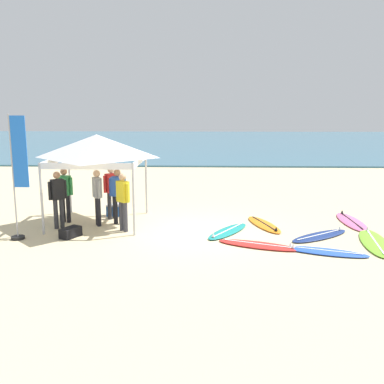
{
  "coord_description": "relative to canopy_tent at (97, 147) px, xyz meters",
  "views": [
    {
      "loc": [
        0.21,
        -12.18,
        3.59
      ],
      "look_at": [
        -0.22,
        1.04,
        1.0
      ],
      "focal_mm": 41.13,
      "sensor_mm": 36.0,
      "label": 1
    }
  ],
  "objects": [
    {
      "name": "surfboard_red",
      "position": [
        4.71,
        -2.21,
        -2.35
      ],
      "size": [
        2.24,
        1.32,
        0.19
      ],
      "color": "red",
      "rests_on": "ground"
    },
    {
      "name": "surfboard_pink",
      "position": [
        7.88,
        0.26,
        -2.35
      ],
      "size": [
        0.66,
        2.32,
        0.19
      ],
      "color": "pink",
      "rests_on": "ground"
    },
    {
      "name": "person_yellow",
      "position": [
        0.92,
        -0.91,
        -1.4
      ],
      "size": [
        0.43,
        0.41,
        1.71
      ],
      "color": "#383842",
      "rests_on": "ground"
    },
    {
      "name": "gear_bag_near_tent",
      "position": [
        -0.45,
        -1.57,
        -2.24
      ],
      "size": [
        0.56,
        0.68,
        0.28
      ],
      "primitive_type": "cube",
      "rotation": [
        0.0,
        0.0,
        1.1
      ],
      "color": "black",
      "rests_on": "ground"
    },
    {
      "name": "cooler_box",
      "position": [
        0.27,
        0.92,
        -2.19
      ],
      "size": [
        0.5,
        0.36,
        0.39
      ],
      "color": "#2D60B7",
      "rests_on": "ground"
    },
    {
      "name": "sea",
      "position": [
        3.1,
        30.79,
        -2.33
      ],
      "size": [
        80.0,
        36.0,
        0.1
      ],
      "primitive_type": "cube",
      "color": "#386B84",
      "rests_on": "ground"
    },
    {
      "name": "person_blue",
      "position": [
        0.61,
        -0.11,
        -1.4
      ],
      "size": [
        0.54,
        0.29,
        1.71
      ],
      "color": "black",
      "rests_on": "ground"
    },
    {
      "name": "person_grey",
      "position": [
        0.03,
        -0.3,
        -1.4
      ],
      "size": [
        0.36,
        0.5,
        1.71
      ],
      "color": "black",
      "rests_on": "ground"
    },
    {
      "name": "surfboard_orange",
      "position": [
        5.09,
        -0.18,
        -2.35
      ],
      "size": [
        1.13,
        2.11,
        0.19
      ],
      "color": "orange",
      "rests_on": "ground"
    },
    {
      "name": "surfboard_blue",
      "position": [
        6.28,
        -2.68,
        -2.35
      ],
      "size": [
        2.15,
        1.2,
        0.19
      ],
      "color": "blue",
      "rests_on": "ground"
    },
    {
      "name": "surfboard_teal",
      "position": [
        3.95,
        -0.94,
        -2.35
      ],
      "size": [
        1.52,
        2.01,
        0.19
      ],
      "color": "#19847F",
      "rests_on": "ground"
    },
    {
      "name": "ground_plane",
      "position": [
        3.1,
        -1.04,
        -2.38
      ],
      "size": [
        80.0,
        80.0,
        0.0
      ],
      "primitive_type": "plane",
      "color": "beige"
    },
    {
      "name": "surfboard_lime",
      "position": [
        7.81,
        -1.88,
        -2.35
      ],
      "size": [
        1.09,
        2.62,
        0.19
      ],
      "color": "#7AD12D",
      "rests_on": "ground"
    },
    {
      "name": "person_black",
      "position": [
        -1.06,
        -0.65,
        -1.4
      ],
      "size": [
        0.46,
        0.39,
        1.71
      ],
      "color": "#2D2D33",
      "rests_on": "ground"
    },
    {
      "name": "canopy_tent",
      "position": [
        0.0,
        0.0,
        0.0
      ],
      "size": [
        2.72,
        2.72,
        2.75
      ],
      "color": "#B7B7BC",
      "rests_on": "ground"
    },
    {
      "name": "person_red",
      "position": [
        0.29,
        0.51,
        -1.4
      ],
      "size": [
        0.44,
        0.4,
        1.71
      ],
      "color": "#2D2D33",
      "rests_on": "ground"
    },
    {
      "name": "surfboard_navy",
      "position": [
        6.51,
        -1.31,
        -2.35
      ],
      "size": [
        2.05,
        1.71,
        0.19
      ],
      "color": "navy",
      "rests_on": "ground"
    },
    {
      "name": "person_green",
      "position": [
        -1.07,
        0.03,
        -1.4
      ],
      "size": [
        0.54,
        0.29,
        1.71
      ],
      "color": "black",
      "rests_on": "ground"
    },
    {
      "name": "banner_flag",
      "position": [
        -1.73,
        -1.78,
        -0.81
      ],
      "size": [
        0.6,
        0.36,
        3.4
      ],
      "color": "#99999E",
      "rests_on": "ground"
    }
  ]
}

